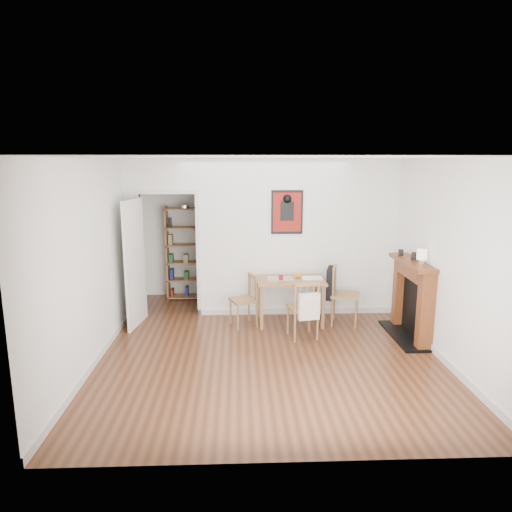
{
  "coord_description": "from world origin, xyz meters",
  "views": [
    {
      "loc": [
        -0.4,
        -6.09,
        2.54
      ],
      "look_at": [
        -0.14,
        0.6,
        1.17
      ],
      "focal_mm": 32.0,
      "sensor_mm": 36.0,
      "label": 1
    }
  ],
  "objects_px": {
    "chair_right": "(344,294)",
    "bookshelf": "(186,254)",
    "red_glass": "(281,277)",
    "ceramic_jar_b": "(401,252)",
    "ceramic_jar_a": "(414,256)",
    "dining_table": "(291,285)",
    "chair_left": "(244,301)",
    "chair_front": "(303,308)",
    "fireplace": "(413,297)",
    "orange_fruit": "(298,275)",
    "notebook": "(312,278)",
    "mantel_lamp": "(422,255)"
  },
  "relations": [
    {
      "from": "dining_table",
      "to": "fireplace",
      "type": "xyz_separation_m",
      "value": [
        1.73,
        -0.65,
        -0.02
      ]
    },
    {
      "from": "chair_left",
      "to": "mantel_lamp",
      "type": "xyz_separation_m",
      "value": [
        2.45,
        -0.86,
        0.89
      ]
    },
    {
      "from": "dining_table",
      "to": "fireplace",
      "type": "height_order",
      "value": "fireplace"
    },
    {
      "from": "bookshelf",
      "to": "red_glass",
      "type": "distance_m",
      "value": 2.24
    },
    {
      "from": "dining_table",
      "to": "ceramic_jar_a",
      "type": "height_order",
      "value": "ceramic_jar_a"
    },
    {
      "from": "chair_right",
      "to": "bookshelf",
      "type": "height_order",
      "value": "bookshelf"
    },
    {
      "from": "mantel_lamp",
      "to": "notebook",
      "type": "bearing_deg",
      "value": 143.37
    },
    {
      "from": "chair_right",
      "to": "ceramic_jar_b",
      "type": "distance_m",
      "value": 1.09
    },
    {
      "from": "dining_table",
      "to": "chair_right",
      "type": "bearing_deg",
      "value": -4.76
    },
    {
      "from": "fireplace",
      "to": "orange_fruit",
      "type": "distance_m",
      "value": 1.77
    },
    {
      "from": "bookshelf",
      "to": "orange_fruit",
      "type": "xyz_separation_m",
      "value": [
        1.94,
        -1.38,
        -0.09
      ]
    },
    {
      "from": "ceramic_jar_b",
      "to": "ceramic_jar_a",
      "type": "bearing_deg",
      "value": -73.69
    },
    {
      "from": "ceramic_jar_a",
      "to": "ceramic_jar_b",
      "type": "height_order",
      "value": "ceramic_jar_a"
    },
    {
      "from": "red_glass",
      "to": "ceramic_jar_a",
      "type": "relative_size",
      "value": 0.78
    },
    {
      "from": "chair_right",
      "to": "fireplace",
      "type": "bearing_deg",
      "value": -33.06
    },
    {
      "from": "orange_fruit",
      "to": "mantel_lamp",
      "type": "relative_size",
      "value": 0.38
    },
    {
      "from": "chair_right",
      "to": "bookshelf",
      "type": "relative_size",
      "value": 0.54
    },
    {
      "from": "bookshelf",
      "to": "notebook",
      "type": "height_order",
      "value": "bookshelf"
    },
    {
      "from": "dining_table",
      "to": "notebook",
      "type": "height_order",
      "value": "notebook"
    },
    {
      "from": "chair_right",
      "to": "ceramic_jar_b",
      "type": "height_order",
      "value": "ceramic_jar_b"
    },
    {
      "from": "chair_front",
      "to": "fireplace",
      "type": "relative_size",
      "value": 0.71
    },
    {
      "from": "dining_table",
      "to": "ceramic_jar_b",
      "type": "distance_m",
      "value": 1.76
    },
    {
      "from": "bookshelf",
      "to": "red_glass",
      "type": "relative_size",
      "value": 20.04
    },
    {
      "from": "chair_right",
      "to": "bookshelf",
      "type": "distance_m",
      "value": 3.09
    },
    {
      "from": "fireplace",
      "to": "notebook",
      "type": "xyz_separation_m",
      "value": [
        -1.38,
        0.69,
        0.12
      ]
    },
    {
      "from": "chair_right",
      "to": "red_glass",
      "type": "relative_size",
      "value": 10.82
    },
    {
      "from": "chair_left",
      "to": "red_glass",
      "type": "bearing_deg",
      "value": 4.6
    },
    {
      "from": "chair_front",
      "to": "notebook",
      "type": "height_order",
      "value": "chair_front"
    },
    {
      "from": "ceramic_jar_b",
      "to": "chair_left",
      "type": "bearing_deg",
      "value": 175.22
    },
    {
      "from": "ceramic_jar_a",
      "to": "chair_right",
      "type": "bearing_deg",
      "value": 148.9
    },
    {
      "from": "fireplace",
      "to": "ceramic_jar_a",
      "type": "distance_m",
      "value": 0.6
    },
    {
      "from": "fireplace",
      "to": "orange_fruit",
      "type": "bearing_deg",
      "value": 155.58
    },
    {
      "from": "red_glass",
      "to": "notebook",
      "type": "height_order",
      "value": "red_glass"
    },
    {
      "from": "ceramic_jar_b",
      "to": "red_glass",
      "type": "bearing_deg",
      "value": 172.15
    },
    {
      "from": "bookshelf",
      "to": "red_glass",
      "type": "xyz_separation_m",
      "value": [
        1.66,
        -1.51,
        -0.09
      ]
    },
    {
      "from": "chair_front",
      "to": "bookshelf",
      "type": "height_order",
      "value": "bookshelf"
    },
    {
      "from": "dining_table",
      "to": "chair_left",
      "type": "distance_m",
      "value": 0.79
    },
    {
      "from": "chair_right",
      "to": "fireplace",
      "type": "height_order",
      "value": "fireplace"
    },
    {
      "from": "bookshelf",
      "to": "red_glass",
      "type": "height_order",
      "value": "bookshelf"
    },
    {
      "from": "orange_fruit",
      "to": "chair_front",
      "type": "bearing_deg",
      "value": -90.99
    },
    {
      "from": "chair_left",
      "to": "chair_front",
      "type": "distance_m",
      "value": 1.02
    },
    {
      "from": "chair_left",
      "to": "ceramic_jar_b",
      "type": "height_order",
      "value": "ceramic_jar_b"
    },
    {
      "from": "bookshelf",
      "to": "ceramic_jar_a",
      "type": "relative_size",
      "value": 15.6
    },
    {
      "from": "ceramic_jar_b",
      "to": "fireplace",
      "type": "bearing_deg",
      "value": -75.13
    },
    {
      "from": "chair_left",
      "to": "ceramic_jar_a",
      "type": "bearing_deg",
      "value": -11.58
    },
    {
      "from": "ceramic_jar_a",
      "to": "dining_table",
      "type": "bearing_deg",
      "value": 160.75
    },
    {
      "from": "chair_left",
      "to": "red_glass",
      "type": "xyz_separation_m",
      "value": [
        0.59,
        0.05,
        0.36
      ]
    },
    {
      "from": "fireplace",
      "to": "red_glass",
      "type": "distance_m",
      "value": 1.99
    },
    {
      "from": "dining_table",
      "to": "notebook",
      "type": "distance_m",
      "value": 0.36
    },
    {
      "from": "ceramic_jar_a",
      "to": "red_glass",
      "type": "bearing_deg",
      "value": 163.58
    }
  ]
}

